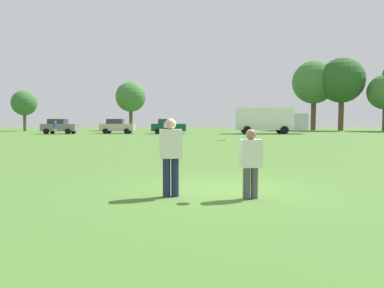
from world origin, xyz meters
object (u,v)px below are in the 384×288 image
object	(u,v)px
parked_car_near_left	(59,126)
traffic_cone	(244,156)
player_thrower	(170,153)
bystander_field_marshal	(55,127)
player_defender	(250,160)
parked_car_mid_left	(116,126)
bystander_far_jogger	(165,127)
box_truck	(268,119)
parked_car_center	(168,126)
frisbee	(222,140)

from	to	relation	value
parked_car_near_left	traffic_cone	bearing A→B (deg)	-59.19
player_thrower	bystander_field_marshal	size ratio (longest dim) A/B	1.06
player_defender	parked_car_mid_left	size ratio (longest dim) A/B	0.35
bystander_far_jogger	box_truck	bearing A→B (deg)	13.40
bystander_field_marshal	parked_car_near_left	bearing A→B (deg)	102.59
player_thrower	parked_car_center	distance (m)	38.29
frisbee	bystander_far_jogger	xyz separation A→B (m)	(-3.66, 35.34, -0.33)
parked_car_near_left	bystander_field_marshal	world-z (taller)	parked_car_near_left
parked_car_mid_left	traffic_cone	bearing A→B (deg)	-70.11
frisbee	parked_car_near_left	xyz separation A→B (m)	(-16.82, 38.01, -0.31)
box_truck	frisbee	bearing A→B (deg)	-102.96
box_truck	parked_car_near_left	bearing A→B (deg)	-179.33
traffic_cone	bystander_field_marshal	world-z (taller)	bystander_field_marshal
box_truck	player_thrower	bearing A→B (deg)	-104.61
bystander_field_marshal	traffic_cone	bearing A→B (deg)	-57.19
bystander_far_jogger	bystander_field_marshal	bearing A→B (deg)	-176.08
player_thrower	traffic_cone	world-z (taller)	player_thrower
bystander_far_jogger	parked_car_near_left	bearing A→B (deg)	168.51
traffic_cone	bystander_field_marshal	distance (m)	32.36
player_defender	frisbee	bearing A→B (deg)	-177.86
parked_car_center	bystander_field_marshal	bearing A→B (deg)	-162.39
frisbee	player_defender	bearing A→B (deg)	2.14
frisbee	parked_car_near_left	bearing A→B (deg)	113.87
player_defender	bystander_field_marshal	xyz separation A→B (m)	(-16.62, 34.47, 0.08)
player_thrower	box_truck	world-z (taller)	box_truck
parked_car_center	box_truck	bearing A→B (deg)	-0.66
player_defender	parked_car_center	world-z (taller)	parked_car_center
frisbee	bystander_far_jogger	size ratio (longest dim) A/B	0.17
player_defender	parked_car_mid_left	bearing A→B (deg)	105.16
parked_car_center	bystander_far_jogger	world-z (taller)	parked_car_center
box_truck	bystander_far_jogger	distance (m)	12.86
frisbee	box_truck	size ratio (longest dim) A/B	0.03
traffic_cone	bystander_field_marshal	bearing A→B (deg)	122.81
parked_car_near_left	box_truck	xyz separation A→B (m)	(25.64, 0.30, 0.83)
parked_car_near_left	bystander_far_jogger	world-z (taller)	parked_car_near_left
box_truck	bystander_far_jogger	bearing A→B (deg)	-166.60
parked_car_near_left	bystander_field_marshal	distance (m)	3.61
parked_car_near_left	bystander_field_marshal	bearing A→B (deg)	-77.41
box_truck	parked_car_mid_left	bearing A→B (deg)	177.91
player_defender	frisbee	distance (m)	0.72
frisbee	box_truck	xyz separation A→B (m)	(8.82, 38.31, 0.52)
parked_car_near_left	box_truck	world-z (taller)	box_truck
frisbee	box_truck	bearing A→B (deg)	77.04
player_defender	parked_car_near_left	distance (m)	41.79
parked_car_mid_left	parked_car_center	world-z (taller)	same
player_thrower	parked_car_center	bearing A→B (deg)	93.65
traffic_cone	box_truck	size ratio (longest dim) A/B	0.06
frisbee	bystander_field_marshal	size ratio (longest dim) A/B	0.17
player_defender	parked_car_center	size ratio (longest dim) A/B	0.35
player_thrower	parked_car_mid_left	size ratio (longest dim) A/B	0.40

